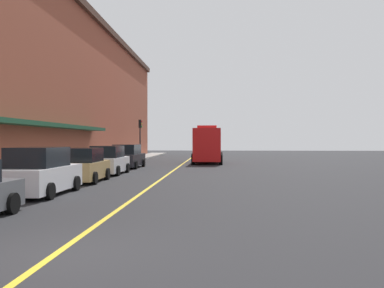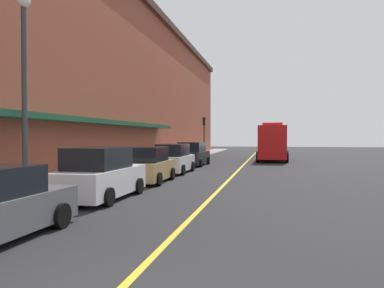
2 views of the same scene
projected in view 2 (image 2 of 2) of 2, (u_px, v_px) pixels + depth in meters
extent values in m
plane|color=#232326|center=(242.00, 166.00, 29.33)|extent=(112.00, 112.00, 0.00)
cube|color=gray|center=(164.00, 164.00, 30.60)|extent=(2.40, 70.00, 0.15)
cube|color=gold|center=(242.00, 166.00, 29.33)|extent=(0.16, 70.00, 0.01)
cube|color=brown|center=(90.00, 83.00, 30.69)|extent=(9.34, 64.00, 13.13)
cube|color=#472D23|center=(148.00, 0.00, 29.57)|extent=(0.40, 64.00, 0.60)
cube|color=#19472D|center=(110.00, 123.00, 21.87)|extent=(1.20, 22.40, 0.24)
cylinder|color=black|center=(61.00, 216.00, 9.63)|extent=(0.23, 0.64, 0.64)
cube|color=silver|center=(101.00, 181.00, 14.16)|extent=(1.92, 4.62, 0.96)
cube|color=black|center=(98.00, 158.00, 13.92)|extent=(1.71, 2.54, 0.78)
cylinder|color=black|center=(95.00, 185.00, 15.76)|extent=(0.22, 0.64, 0.64)
cylinder|color=black|center=(139.00, 186.00, 15.36)|extent=(0.22, 0.64, 0.64)
cylinder|color=black|center=(56.00, 195.00, 12.98)|extent=(0.22, 0.64, 0.64)
cylinder|color=black|center=(108.00, 197.00, 12.57)|extent=(0.22, 0.64, 0.64)
cube|color=#A5844C|center=(148.00, 170.00, 19.25)|extent=(1.87, 4.25, 0.89)
cube|color=black|center=(147.00, 154.00, 19.02)|extent=(1.65, 2.35, 0.73)
cylinder|color=black|center=(140.00, 173.00, 20.70)|extent=(0.23, 0.64, 0.64)
cylinder|color=black|center=(172.00, 174.00, 20.37)|extent=(0.23, 0.64, 0.64)
cylinder|color=black|center=(122.00, 178.00, 18.14)|extent=(0.23, 0.64, 0.64)
cylinder|color=black|center=(159.00, 179.00, 17.80)|extent=(0.23, 0.64, 0.64)
cube|color=silver|center=(174.00, 163.00, 24.18)|extent=(1.82, 4.48, 0.91)
cube|color=black|center=(173.00, 150.00, 23.94)|extent=(1.63, 2.46, 0.75)
cylinder|color=black|center=(166.00, 166.00, 25.73)|extent=(0.22, 0.64, 0.64)
cylinder|color=black|center=(192.00, 166.00, 25.35)|extent=(0.22, 0.64, 0.64)
cylinder|color=black|center=(153.00, 169.00, 23.02)|extent=(0.22, 0.64, 0.64)
cylinder|color=black|center=(183.00, 170.00, 22.64)|extent=(0.22, 0.64, 0.64)
cube|color=black|center=(193.00, 157.00, 30.22)|extent=(2.00, 4.87, 0.92)
cube|color=black|center=(192.00, 147.00, 29.97)|extent=(1.75, 2.70, 0.76)
cylinder|color=black|center=(186.00, 160.00, 31.90)|extent=(0.24, 0.65, 0.64)
cylinder|color=black|center=(208.00, 160.00, 31.47)|extent=(0.24, 0.65, 0.64)
cylinder|color=black|center=(176.00, 163.00, 28.99)|extent=(0.24, 0.65, 0.64)
cylinder|color=black|center=(201.00, 163.00, 28.56)|extent=(0.24, 0.65, 0.64)
cube|color=red|center=(272.00, 142.00, 33.38)|extent=(2.48, 2.15, 2.96)
cube|color=red|center=(273.00, 143.00, 37.23)|extent=(2.51, 5.19, 2.73)
cube|color=red|center=(272.00, 124.00, 33.35)|extent=(1.72, 0.62, 0.24)
cylinder|color=black|center=(287.00, 157.00, 33.22)|extent=(0.31, 1.00, 1.00)
cylinder|color=black|center=(258.00, 157.00, 33.75)|extent=(0.31, 1.00, 1.00)
cylinder|color=black|center=(286.00, 155.00, 36.36)|extent=(0.31, 1.00, 1.00)
cylinder|color=black|center=(260.00, 155.00, 36.90)|extent=(0.31, 1.00, 1.00)
cylinder|color=black|center=(285.00, 154.00, 38.40)|extent=(0.31, 1.00, 1.00)
cylinder|color=black|center=(260.00, 154.00, 38.93)|extent=(0.31, 1.00, 1.00)
cylinder|color=#4C4C51|center=(174.00, 157.00, 30.22)|extent=(0.07, 0.07, 1.05)
cube|color=black|center=(174.00, 149.00, 30.21)|extent=(0.14, 0.18, 0.28)
cylinder|color=#4C4C51|center=(170.00, 158.00, 29.10)|extent=(0.07, 0.07, 1.05)
cube|color=black|center=(170.00, 149.00, 29.08)|extent=(0.14, 0.18, 0.28)
cylinder|color=#33383D|center=(24.00, 104.00, 12.89)|extent=(0.18, 0.18, 6.50)
sphere|color=white|center=(24.00, 1.00, 12.82)|extent=(0.44, 0.44, 0.44)
cylinder|color=#232326|center=(204.00, 140.00, 43.28)|extent=(0.14, 0.14, 3.40)
cube|color=black|center=(204.00, 121.00, 43.23)|extent=(0.28, 0.36, 0.90)
sphere|color=red|center=(205.00, 119.00, 43.19)|extent=(0.16, 0.16, 0.16)
sphere|color=gold|center=(205.00, 121.00, 43.20)|extent=(0.16, 0.16, 0.16)
sphere|color=green|center=(205.00, 124.00, 43.20)|extent=(0.16, 0.16, 0.16)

